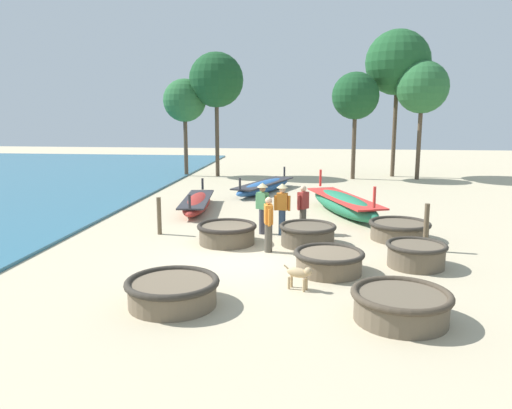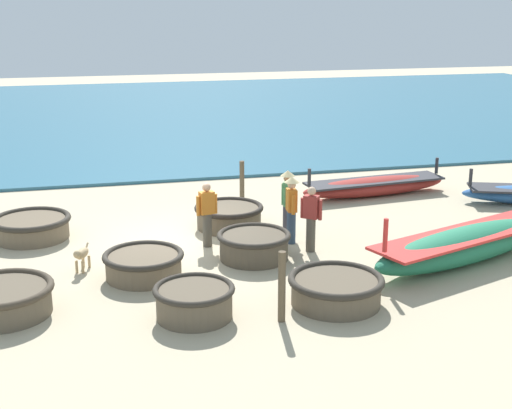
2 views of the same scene
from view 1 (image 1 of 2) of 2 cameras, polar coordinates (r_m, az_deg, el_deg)
ground_plane at (r=13.68m, az=-0.76°, el=-5.99°), size 80.00×80.00×0.00m
coracle_upturned at (r=14.87m, az=5.92°, el=-3.35°), size 1.69×1.69×0.62m
coracle_far_right at (r=10.45m, az=-9.53°, el=-9.70°), size 1.93×1.93×0.57m
coracle_center at (r=12.42m, az=8.34°, el=-6.38°), size 1.73×1.73×0.56m
coracle_front_right at (r=14.99m, az=-3.34°, el=-3.24°), size 1.79×1.79×0.60m
coracle_weathered at (r=16.05m, az=16.07°, el=-2.76°), size 1.88×1.88×0.57m
coracle_tilted at (r=13.39m, az=17.83°, el=-5.39°), size 1.54×1.54×0.62m
coracle_far_left at (r=9.98m, az=16.24°, el=-10.90°), size 1.90×1.90×0.59m
long_boat_blue_hull at (r=24.35m, az=0.93°, el=2.09°), size 2.79×5.45×1.01m
long_boat_ochre_hull at (r=20.10m, az=-6.77°, el=0.18°), size 1.47×4.78×1.00m
long_boat_red_hull at (r=19.38m, az=9.96°, el=0.07°), size 2.92×5.50×1.45m
fisherman_by_coracle at (r=15.86m, az=3.01°, el=-0.13°), size 0.53×0.36×1.67m
fisherman_hauling at (r=15.99m, az=0.74°, el=-0.02°), size 0.47×0.36×1.67m
fisherman_crouching at (r=16.14m, az=5.40°, el=-0.41°), size 0.38×0.44×1.57m
fisherman_standing_left at (r=13.94m, az=1.44°, el=-2.13°), size 0.29×0.52×1.57m
dog at (r=11.18m, az=4.99°, el=-7.88°), size 0.65×0.39×0.55m
mooring_post_shoreline at (r=16.30m, az=-11.01°, el=-1.29°), size 0.14×0.14×1.21m
mooring_post_mid_beach at (r=14.88m, az=18.86°, el=-2.49°), size 0.14×0.14×1.36m
tree_tall_back at (r=31.42m, az=15.90°, el=15.31°), size 3.78×3.78×8.60m
tree_leftmost at (r=29.62m, az=11.31°, el=12.03°), size 2.69×2.69×6.12m
tree_left_mid at (r=30.79m, az=-8.16°, el=11.64°), size 2.56×2.56×5.83m
tree_rightmost at (r=30.41m, az=-4.56°, el=13.97°), size 3.22×3.22×7.34m
tree_center at (r=30.35m, az=18.46°, el=12.57°), size 2.95×2.95×6.73m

